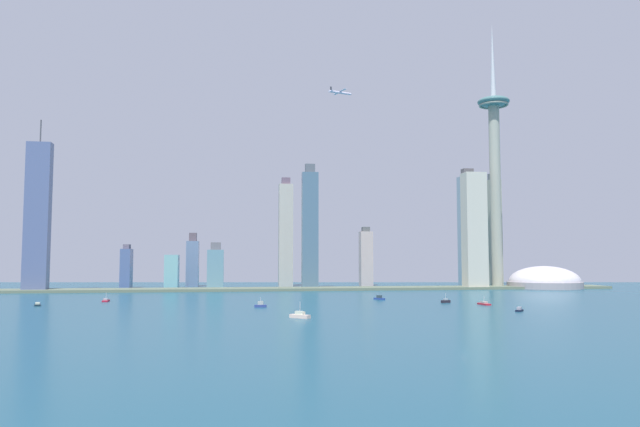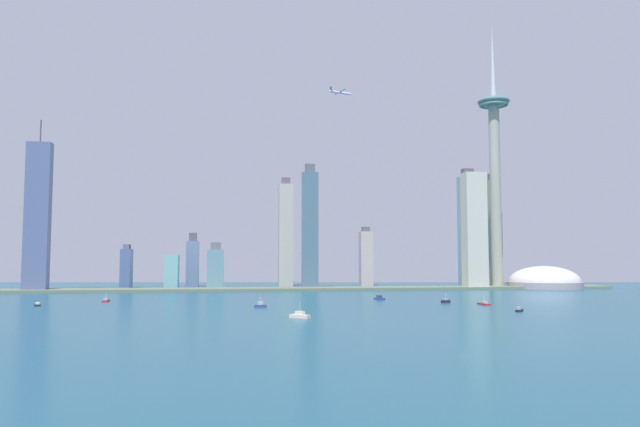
{
  "view_description": "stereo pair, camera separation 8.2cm",
  "coord_description": "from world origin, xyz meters",
  "px_view_note": "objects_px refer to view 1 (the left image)",
  "views": [
    {
      "loc": [
        -97.15,
        -243.34,
        39.36
      ],
      "look_at": [
        15.05,
        522.51,
        98.26
      ],
      "focal_mm": 33.46,
      "sensor_mm": 36.0,
      "label": 1
    },
    {
      "loc": [
        -97.07,
        -243.35,
        39.36
      ],
      "look_at": [
        15.05,
        522.51,
        98.26
      ],
      "focal_mm": 33.46,
      "sensor_mm": 36.0,
      "label": 2
    }
  ],
  "objects_px": {
    "boat_4": "(106,300)",
    "skyscraper_10": "(286,234)",
    "skyscraper_4": "(215,268)",
    "airplane": "(340,92)",
    "boat_1": "(379,298)",
    "skyscraper_3": "(172,272)",
    "skyscraper_0": "(38,217)",
    "skyscraper_9": "(366,258)",
    "observation_tower": "(495,155)",
    "skyscraper_7": "(193,262)",
    "boat_3": "(261,305)",
    "boat_2": "(446,301)",
    "skyscraper_1": "(126,268)",
    "boat_7": "(300,315)",
    "boat_0": "(484,303)",
    "boat_5": "(519,310)",
    "skyscraper_5": "(474,231)",
    "skyscraper_8": "(468,230)",
    "skyscraper_2": "(494,231)",
    "skyscraper_6": "(310,229)",
    "boat_6": "(37,304)"
  },
  "relations": [
    {
      "from": "skyscraper_4",
      "to": "airplane",
      "type": "distance_m",
      "value": 292.59
    },
    {
      "from": "boat_5",
      "to": "boat_7",
      "type": "height_order",
      "value": "boat_7"
    },
    {
      "from": "skyscraper_3",
      "to": "skyscraper_10",
      "type": "bearing_deg",
      "value": 9.86
    },
    {
      "from": "skyscraper_0",
      "to": "boat_1",
      "type": "relative_size",
      "value": 15.57
    },
    {
      "from": "skyscraper_0",
      "to": "boat_1",
      "type": "xyz_separation_m",
      "value": [
        372.62,
        -186.95,
        -88.35
      ]
    },
    {
      "from": "skyscraper_4",
      "to": "boat_4",
      "type": "height_order",
      "value": "skyscraper_4"
    },
    {
      "from": "skyscraper_4",
      "to": "skyscraper_8",
      "type": "distance_m",
      "value": 360.67
    },
    {
      "from": "skyscraper_1",
      "to": "skyscraper_10",
      "type": "relative_size",
      "value": 0.38
    },
    {
      "from": "skyscraper_1",
      "to": "airplane",
      "type": "height_order",
      "value": "airplane"
    },
    {
      "from": "observation_tower",
      "to": "airplane",
      "type": "height_order",
      "value": "observation_tower"
    },
    {
      "from": "boat_4",
      "to": "skyscraper_1",
      "type": "bearing_deg",
      "value": 3.43
    },
    {
      "from": "boat_2",
      "to": "skyscraper_2",
      "type": "bearing_deg",
      "value": -134.59
    },
    {
      "from": "boat_2",
      "to": "boat_3",
      "type": "bearing_deg",
      "value": -5.23
    },
    {
      "from": "skyscraper_3",
      "to": "boat_2",
      "type": "height_order",
      "value": "skyscraper_3"
    },
    {
      "from": "skyscraper_7",
      "to": "boat_1",
      "type": "distance_m",
      "value": 359.73
    },
    {
      "from": "skyscraper_9",
      "to": "boat_5",
      "type": "bearing_deg",
      "value": -87.13
    },
    {
      "from": "skyscraper_6",
      "to": "boat_6",
      "type": "distance_m",
      "value": 365.09
    },
    {
      "from": "skyscraper_9",
      "to": "skyscraper_10",
      "type": "xyz_separation_m",
      "value": [
        -118.27,
        -10.47,
        33.54
      ]
    },
    {
      "from": "skyscraper_1",
      "to": "skyscraper_9",
      "type": "relative_size",
      "value": 0.68
    },
    {
      "from": "skyscraper_5",
      "to": "boat_3",
      "type": "distance_m",
      "value": 391.03
    },
    {
      "from": "skyscraper_7",
      "to": "boat_3",
      "type": "distance_m",
      "value": 383.75
    },
    {
      "from": "skyscraper_0",
      "to": "boat_2",
      "type": "xyz_separation_m",
      "value": [
        421.28,
        -236.42,
        -88.31
      ]
    },
    {
      "from": "skyscraper_6",
      "to": "skyscraper_0",
      "type": "bearing_deg",
      "value": -176.03
    },
    {
      "from": "skyscraper_3",
      "to": "skyscraper_6",
      "type": "bearing_deg",
      "value": -11.85
    },
    {
      "from": "observation_tower",
      "to": "skyscraper_8",
      "type": "xyz_separation_m",
      "value": [
        -19.36,
        49.93,
        -100.62
      ]
    },
    {
      "from": "boat_7",
      "to": "boat_1",
      "type": "bearing_deg",
      "value": -75.91
    },
    {
      "from": "boat_7",
      "to": "skyscraper_0",
      "type": "bearing_deg",
      "value": -8.12
    },
    {
      "from": "boat_7",
      "to": "boat_0",
      "type": "bearing_deg",
      "value": -107.71
    },
    {
      "from": "skyscraper_5",
      "to": "skyscraper_9",
      "type": "height_order",
      "value": "skyscraper_5"
    },
    {
      "from": "skyscraper_7",
      "to": "skyscraper_9",
      "type": "distance_m",
      "value": 248.92
    },
    {
      "from": "skyscraper_10",
      "to": "boat_4",
      "type": "xyz_separation_m",
      "value": [
        -189.44,
        -262.72,
        -73.21
      ]
    },
    {
      "from": "boat_2",
      "to": "boat_3",
      "type": "xyz_separation_m",
      "value": [
        -166.62,
        -25.46,
        0.23
      ]
    },
    {
      "from": "skyscraper_3",
      "to": "skyscraper_9",
      "type": "height_order",
      "value": "skyscraper_9"
    },
    {
      "from": "boat_2",
      "to": "boat_4",
      "type": "distance_m",
      "value": 311.06
    },
    {
      "from": "skyscraper_1",
      "to": "skyscraper_7",
      "type": "xyz_separation_m",
      "value": [
        84.47,
        35.4,
        7.07
      ]
    },
    {
      "from": "skyscraper_8",
      "to": "skyscraper_6",
      "type": "bearing_deg",
      "value": -171.18
    },
    {
      "from": "skyscraper_4",
      "to": "airplane",
      "type": "relative_size",
      "value": 1.8
    },
    {
      "from": "boat_1",
      "to": "skyscraper_0",
      "type": "bearing_deg",
      "value": -144.13
    },
    {
      "from": "skyscraper_10",
      "to": "boat_5",
      "type": "relative_size",
      "value": 13.62
    },
    {
      "from": "boat_4",
      "to": "skyscraper_10",
      "type": "bearing_deg",
      "value": -38.07
    },
    {
      "from": "boat_1",
      "to": "skyscraper_3",
      "type": "bearing_deg",
      "value": -165.81
    },
    {
      "from": "skyscraper_3",
      "to": "observation_tower",
      "type": "bearing_deg",
      "value": -6.78
    },
    {
      "from": "skyscraper_1",
      "to": "skyscraper_4",
      "type": "distance_m",
      "value": 128.19
    },
    {
      "from": "boat_4",
      "to": "boat_3",
      "type": "bearing_deg",
      "value": -124.34
    },
    {
      "from": "skyscraper_3",
      "to": "skyscraper_9",
      "type": "relative_size",
      "value": 0.52
    },
    {
      "from": "boat_5",
      "to": "boat_7",
      "type": "bearing_deg",
      "value": -43.15
    },
    {
      "from": "airplane",
      "to": "skyscraper_9",
      "type": "bearing_deg",
      "value": 32.29
    },
    {
      "from": "skyscraper_1",
      "to": "skyscraper_9",
      "type": "height_order",
      "value": "skyscraper_9"
    },
    {
      "from": "skyscraper_2",
      "to": "boat_2",
      "type": "height_order",
      "value": "skyscraper_2"
    },
    {
      "from": "skyscraper_1",
      "to": "skyscraper_10",
      "type": "bearing_deg",
      "value": 2.85
    }
  ]
}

